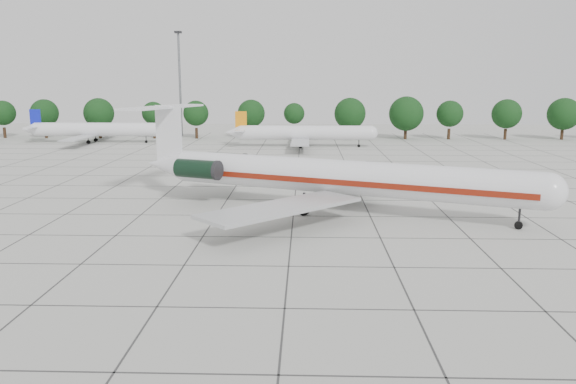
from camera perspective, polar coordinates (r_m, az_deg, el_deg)
name	(u,v)px	position (r m, az deg, el deg)	size (l,w,h in m)	color
ground	(291,237)	(50.63, 0.33, -4.62)	(260.00, 260.00, 0.00)	beige
apron_joints	(295,202)	(65.18, 0.67, -0.97)	(170.00, 170.00, 0.02)	#383838
main_airliner	(320,175)	(60.34, 3.26, 1.73)	(45.07, 34.09, 10.93)	silver
bg_airliner_b	(95,130)	(132.71, -19.02, 6.00)	(28.24, 27.20, 7.40)	silver
bg_airliner_c	(304,133)	(117.72, 1.67, 6.00)	(28.24, 27.20, 7.40)	silver
tree_line	(251,113)	(134.51, -3.76, 7.97)	(249.86, 8.44, 10.22)	#332114
floodlight_mast	(180,78)	(144.08, -10.94, 11.32)	(1.60, 1.60, 25.45)	slate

